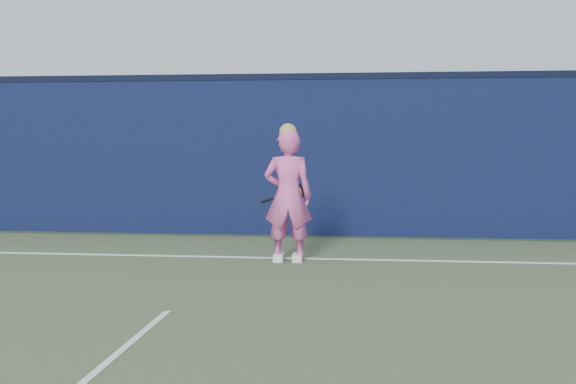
# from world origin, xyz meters

# --- Properties ---
(ground) EXTENTS (80.00, 80.00, 0.00)m
(ground) POSITION_xyz_m (0.00, 0.00, 0.00)
(ground) COLOR #283C25
(ground) RESTS_ON ground
(backstop_wall) EXTENTS (24.00, 0.40, 2.50)m
(backstop_wall) POSITION_xyz_m (0.00, 6.50, 1.25)
(backstop_wall) COLOR black
(backstop_wall) RESTS_ON ground
(wall_cap) EXTENTS (24.00, 0.42, 0.10)m
(wall_cap) POSITION_xyz_m (0.00, 6.50, 2.55)
(wall_cap) COLOR black
(wall_cap) RESTS_ON backstop_wall
(player) EXTENTS (0.62, 0.42, 1.75)m
(player) POSITION_xyz_m (0.76, 3.81, 0.84)
(player) COLOR #E759A7
(player) RESTS_ON ground
(racket) EXTENTS (0.58, 0.19, 0.31)m
(racket) POSITION_xyz_m (0.74, 4.27, 0.83)
(racket) COLOR black
(racket) RESTS_ON ground
(court_lines) EXTENTS (11.00, 12.04, 0.01)m
(court_lines) POSITION_xyz_m (0.00, -0.33, 0.01)
(court_lines) COLOR white
(court_lines) RESTS_ON court_surface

